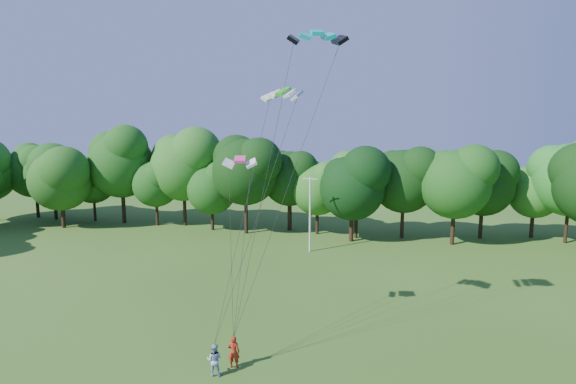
# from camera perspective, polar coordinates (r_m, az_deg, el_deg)

# --- Properties ---
(utility_pole) EXTENTS (1.61, 0.44, 8.17)m
(utility_pole) POSITION_cam_1_polar(r_m,az_deg,el_deg) (48.31, 2.81, -2.74)
(utility_pole) COLOR beige
(utility_pole) RESTS_ON ground
(kite_flyer_left) EXTENTS (0.74, 0.53, 1.88)m
(kite_flyer_left) POSITION_cam_1_polar(r_m,az_deg,el_deg) (26.97, -6.91, -19.50)
(kite_flyer_left) COLOR #AE2716
(kite_flyer_left) RESTS_ON ground
(kite_flyer_right) EXTENTS (0.95, 0.78, 1.79)m
(kite_flyer_right) POSITION_cam_1_polar(r_m,az_deg,el_deg) (26.44, -9.35, -20.26)
(kite_flyer_right) COLOR #92ACCB
(kite_flyer_right) RESTS_ON ground
(kite_teal) EXTENTS (3.44, 2.14, 0.60)m
(kite_teal) POSITION_cam_1_polar(r_m,az_deg,el_deg) (26.16, 3.66, 19.55)
(kite_teal) COLOR #05A9A9
(kite_teal) RESTS_ON ground
(kite_green) EXTENTS (2.67, 1.92, 0.56)m
(kite_green) POSITION_cam_1_polar(r_m,az_deg,el_deg) (27.40, -0.63, 12.67)
(kite_green) COLOR green
(kite_green) RESTS_ON ground
(kite_pink) EXTENTS (2.24, 1.45, 0.41)m
(kite_pink) POSITION_cam_1_polar(r_m,az_deg,el_deg) (27.75, -6.13, 4.15)
(kite_pink) COLOR #EB4183
(kite_pink) RESTS_ON ground
(tree_back_west) EXTENTS (8.72, 8.72, 12.69)m
(tree_back_west) POSITION_cam_1_polar(r_m,az_deg,el_deg) (66.30, -27.01, 2.64)
(tree_back_west) COLOR #362615
(tree_back_west) RESTS_ON ground
(tree_back_center) EXTENTS (8.37, 8.37, 12.17)m
(tree_back_center) POSITION_cam_1_polar(r_m,az_deg,el_deg) (52.60, 8.18, 1.85)
(tree_back_center) COLOR #302112
(tree_back_center) RESTS_ON ground
(tree_back_east) EXTENTS (9.21, 9.21, 13.39)m
(tree_back_east) POSITION_cam_1_polar(r_m,az_deg,el_deg) (60.50, 32.32, 2.20)
(tree_back_east) COLOR #2F2313
(tree_back_east) RESTS_ON ground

